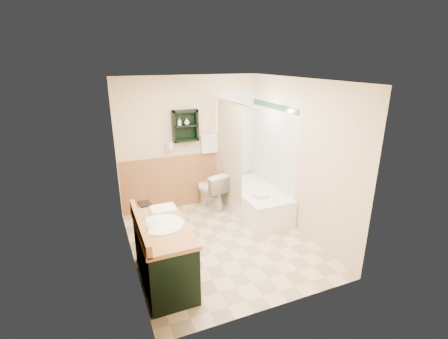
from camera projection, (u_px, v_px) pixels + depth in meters
floor at (221, 242)px, 4.96m from camera, size 3.00×3.00×0.00m
back_wall at (190, 143)px, 5.90m from camera, size 2.60×0.04×2.40m
left_wall at (125, 181)px, 4.09m from camera, size 0.04×3.00×2.40m
right_wall at (299, 157)px, 5.06m from camera, size 0.04×3.00×2.40m
ceiling at (221, 78)px, 4.18m from camera, size 2.60×3.00×0.04m
wainscot_left at (132, 229)px, 4.33m from camera, size 2.98×2.98×1.00m
wainscot_back at (191, 180)px, 6.10m from camera, size 2.58×2.58×1.00m
mirror_frame at (132, 171)px, 3.53m from camera, size 1.30×1.30×1.00m
mirror_glass at (133, 171)px, 3.54m from camera, size 1.20×1.20×0.90m
tile_right at (272, 154)px, 5.75m from camera, size 1.50×1.50×2.10m
tile_back at (241, 146)px, 6.28m from camera, size 0.95×0.95×2.10m
tile_accent at (274, 106)px, 5.47m from camera, size 1.50×1.50×0.10m
wall_shelf at (185, 126)px, 5.65m from camera, size 0.45×0.15×0.55m
hair_dryer at (169, 147)px, 5.68m from camera, size 0.10×0.24×0.18m
towel_bar at (209, 134)px, 5.92m from camera, size 0.40×0.06×0.40m
curtain_rod at (234, 102)px, 5.16m from camera, size 0.03×1.60×0.03m
shower_curtain at (229, 151)px, 5.59m from camera, size 1.05×1.05×1.70m
vanity at (164, 254)px, 3.98m from camera, size 0.59×1.23×0.78m
bathtub at (255, 201)px, 5.79m from camera, size 0.72×1.50×0.48m
toilet at (211, 190)px, 6.00m from camera, size 0.55×0.79×0.70m
counter_towel at (163, 209)px, 4.22m from camera, size 0.31×0.24×0.04m
vanity_book at (138, 199)px, 4.34m from camera, size 0.16×0.04×0.21m
tub_towel at (261, 196)px, 5.35m from camera, size 0.21×0.18×0.07m
soap_bottle_a at (180, 124)px, 5.59m from camera, size 0.09×0.14×0.06m
soap_bottle_b at (187, 122)px, 5.64m from camera, size 0.12×0.13×0.09m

